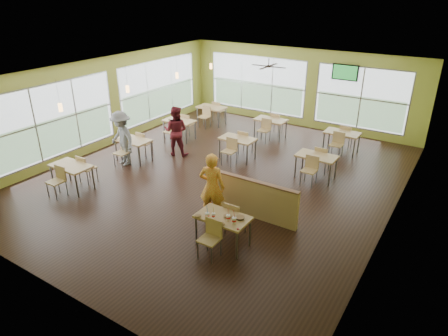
{
  "coord_description": "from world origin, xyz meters",
  "views": [
    {
      "loc": [
        6.13,
        -9.42,
        5.43
      ],
      "look_at": [
        0.86,
        -1.17,
        0.95
      ],
      "focal_mm": 32.0,
      "sensor_mm": 36.0,
      "label": 1
    }
  ],
  "objects": [
    {
      "name": "wrapper_left",
      "position": [
        1.53,
        -3.3,
        0.77
      ],
      "size": [
        0.21,
        0.2,
        0.04
      ],
      "primitive_type": "ellipsoid",
      "rotation": [
        0.0,
        0.0,
        -0.37
      ],
      "color": "#957348",
      "rests_on": "main_table"
    },
    {
      "name": "cup_red_near",
      "position": [
        2.18,
        -3.07,
        0.82
      ],
      "size": [
        0.1,
        0.1,
        0.34
      ],
      "color": "white",
      "rests_on": "main_table"
    },
    {
      "name": "man_plaid",
      "position": [
        1.15,
        -2.18,
        0.9
      ],
      "size": [
        0.75,
        0.6,
        1.79
      ],
      "primitive_type": "imported",
      "rotation": [
        0.0,
        0.0,
        3.44
      ],
      "color": "orange",
      "rests_on": "floor"
    },
    {
      "name": "patron_grey",
      "position": [
        -3.24,
        -0.93,
        0.91
      ],
      "size": [
        1.31,
        0.96,
        1.82
      ],
      "primitive_type": "imported",
      "rotation": [
        0.0,
        0.0,
        -0.27
      ],
      "color": "slate",
      "rests_on": "floor"
    },
    {
      "name": "main_table",
      "position": [
        2.0,
        -3.0,
        0.63
      ],
      "size": [
        1.22,
        1.52,
        0.87
      ],
      "color": "tan",
      "rests_on": "floor"
    },
    {
      "name": "half_wall_divider",
      "position": [
        2.0,
        -1.55,
        0.52
      ],
      "size": [
        2.4,
        0.14,
        1.04
      ],
      "color": "tan",
      "rests_on": "floor"
    },
    {
      "name": "patron_maroon",
      "position": [
        -2.29,
        0.67,
        0.87
      ],
      "size": [
        1.02,
        0.91,
        1.75
      ],
      "primitive_type": "imported",
      "rotation": [
        0.0,
        0.0,
        3.48
      ],
      "color": "maroon",
      "rests_on": "floor"
    },
    {
      "name": "cup_red_far",
      "position": [
        2.36,
        -3.11,
        0.83
      ],
      "size": [
        0.11,
        0.11,
        0.38
      ],
      "color": "white",
      "rests_on": "main_table"
    },
    {
      "name": "pendant_lights",
      "position": [
        -3.2,
        0.68,
        2.45
      ],
      "size": [
        0.11,
        7.31,
        0.86
      ],
      "color": "#2D2119",
      "rests_on": "ceiling"
    },
    {
      "name": "dining_tables",
      "position": [
        -1.05,
        1.71,
        0.63
      ],
      "size": [
        6.92,
        8.72,
        0.87
      ],
      "color": "tan",
      "rests_on": "floor"
    },
    {
      "name": "cup_yellow",
      "position": [
        1.86,
        -3.16,
        0.81
      ],
      "size": [
        0.09,
        0.09,
        0.31
      ],
      "color": "white",
      "rests_on": "main_table"
    },
    {
      "name": "wrapper_right",
      "position": [
        2.16,
        -3.29,
        0.77
      ],
      "size": [
        0.16,
        0.14,
        0.04
      ],
      "primitive_type": "ellipsoid",
      "rotation": [
        0.0,
        0.0,
        0.06
      ],
      "color": "#957348",
      "rests_on": "main_table"
    },
    {
      "name": "cup_blue",
      "position": [
        1.75,
        -3.25,
        0.82
      ],
      "size": [
        0.1,
        0.1,
        0.36
      ],
      "color": "white",
      "rests_on": "main_table"
    },
    {
      "name": "food_basket",
      "position": [
        2.37,
        -2.88,
        0.78
      ],
      "size": [
        0.21,
        0.21,
        0.05
      ],
      "color": "black",
      "rests_on": "main_table"
    },
    {
      "name": "ketchup_cup",
      "position": [
        2.55,
        -3.27,
        0.76
      ],
      "size": [
        0.05,
        0.05,
        0.02
      ],
      "primitive_type": "cylinder",
      "color": "maroon",
      "rests_on": "main_table"
    },
    {
      "name": "tv_backwall",
      "position": [
        1.8,
        5.9,
        2.45
      ],
      "size": [
        1.0,
        0.07,
        0.6
      ],
      "color": "black",
      "rests_on": "wall_back"
    },
    {
      "name": "window_bays",
      "position": [
        -2.65,
        3.08,
        1.48
      ],
      "size": [
        9.24,
        10.24,
        2.38
      ],
      "color": "white",
      "rests_on": "room"
    },
    {
      "name": "room",
      "position": [
        0.0,
        0.0,
        1.6
      ],
      "size": [
        12.0,
        12.04,
        3.2
      ],
      "color": "black",
      "rests_on": "ground"
    },
    {
      "name": "wrapper_mid",
      "position": [
        2.11,
        -2.96,
        0.78
      ],
      "size": [
        0.24,
        0.23,
        0.05
      ],
      "primitive_type": "ellipsoid",
      "rotation": [
        0.0,
        0.0,
        -0.16
      ],
      "color": "#957348",
      "rests_on": "main_table"
    },
    {
      "name": "ceiling_fan",
      "position": [
        -0.0,
        3.0,
        2.95
      ],
      "size": [
        1.25,
        1.25,
        0.29
      ],
      "color": "#2D2119",
      "rests_on": "ceiling"
    }
  ]
}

